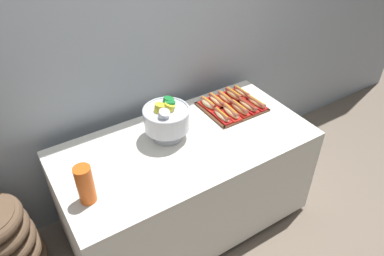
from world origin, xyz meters
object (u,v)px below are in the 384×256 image
at_px(serving_tray, 232,107).
at_px(hot_dog_1, 231,112).
at_px(hot_dog_8, 233,95).
at_px(punch_bowl, 166,118).
at_px(hot_dog_6, 217,101).
at_px(hot_dog_5, 208,104).
at_px(cup_stack, 85,185).
at_px(buffet_table, 186,182).
at_px(hot_dog_9, 242,93).
at_px(hot_dog_0, 222,116).
at_px(hot_dog_3, 248,106).
at_px(floor_vase, 1,248).
at_px(hot_dog_7, 225,98).
at_px(hot_dog_2, 239,109).
at_px(hot_dog_4, 256,103).

xyz_separation_m(serving_tray, hot_dog_1, (-0.08, -0.08, 0.03)).
distance_m(hot_dog_8, punch_bowl, 0.65).
xyz_separation_m(hot_dog_1, hot_dog_6, (0.00, 0.16, -0.00)).
height_order(hot_dog_1, hot_dog_5, hot_dog_1).
bearing_deg(punch_bowl, serving_tray, 4.93).
bearing_deg(hot_dog_8, hot_dog_5, 179.89).
height_order(hot_dog_8, cup_stack, cup_stack).
distance_m(buffet_table, hot_dog_5, 0.56).
height_order(hot_dog_1, cup_stack, cup_stack).
distance_m(hot_dog_9, cup_stack, 1.36).
bearing_deg(hot_dog_6, hot_dog_0, -114.55).
xyz_separation_m(hot_dog_3, cup_stack, (-1.23, -0.21, 0.08)).
bearing_deg(serving_tray, hot_dog_0, -151.30).
bearing_deg(hot_dog_5, hot_dog_1, -65.66).
xyz_separation_m(floor_vase, hot_dog_7, (1.67, 0.03, 0.49)).
relative_size(hot_dog_5, punch_bowl, 0.54).
relative_size(hot_dog_2, hot_dog_8, 0.95).
bearing_deg(serving_tray, hot_dog_2, -90.11).
xyz_separation_m(hot_dog_2, hot_dog_3, (0.07, -0.00, -0.00)).
xyz_separation_m(hot_dog_4, hot_dog_7, (-0.15, 0.17, -0.00)).
bearing_deg(hot_dog_8, buffet_table, -156.92).
bearing_deg(hot_dog_7, floor_vase, -179.11).
height_order(serving_tray, hot_dog_7, hot_dog_7).
xyz_separation_m(hot_dog_0, cup_stack, (-1.01, -0.21, 0.08)).
distance_m(hot_dog_3, hot_dog_7, 0.18).
bearing_deg(hot_dog_5, cup_stack, -159.85).
xyz_separation_m(hot_dog_1, hot_dog_9, (0.23, 0.16, -0.00)).
distance_m(hot_dog_5, hot_dog_7, 0.15).
relative_size(floor_vase, hot_dog_2, 6.02).
relative_size(hot_dog_8, cup_stack, 0.81).
bearing_deg(cup_stack, hot_dog_0, 11.51).
xyz_separation_m(buffet_table, hot_dog_6, (0.41, 0.24, 0.39)).
distance_m(serving_tray, hot_dog_7, 0.09).
relative_size(hot_dog_2, hot_dog_9, 0.97).
xyz_separation_m(buffet_table, hot_dog_0, (0.33, 0.07, 0.39)).
bearing_deg(cup_stack, hot_dog_6, 18.85).
distance_m(hot_dog_0, hot_dog_9, 0.34).
distance_m(hot_dog_6, cup_stack, 1.15).
bearing_deg(hot_dog_8, hot_dog_9, -0.11).
bearing_deg(buffet_table, floor_vase, 169.91).
bearing_deg(cup_stack, punch_bowl, 21.60).
bearing_deg(hot_dog_2, floor_vase, 175.24).
bearing_deg(cup_stack, serving_tray, 13.94).
xyz_separation_m(hot_dog_6, hot_dog_7, (0.07, -0.00, -0.00)).
distance_m(hot_dog_3, cup_stack, 1.25).
distance_m(hot_dog_6, hot_dog_9, 0.23).
relative_size(hot_dog_7, hot_dog_8, 0.91).
height_order(hot_dog_9, punch_bowl, punch_bowl).
xyz_separation_m(buffet_table, hot_dog_9, (0.63, 0.24, 0.39)).
relative_size(hot_dog_1, hot_dog_4, 1.02).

